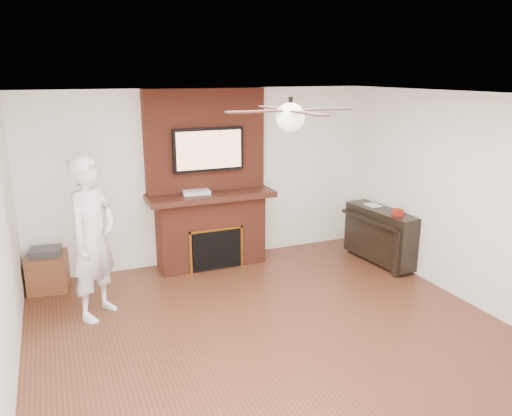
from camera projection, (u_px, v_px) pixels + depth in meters
name	position (u px, v px, depth m)	size (l,w,h in m)	color
room_shell	(288.00, 231.00, 4.74)	(5.36, 5.86, 2.86)	#4D2616
fireplace	(209.00, 197.00, 7.08)	(1.78, 0.64, 2.50)	maroon
tv	(209.00, 150.00, 6.86)	(1.00, 0.08, 0.60)	black
ceiling_fan	(290.00, 116.00, 4.46)	(1.21, 1.21, 0.31)	black
person	(93.00, 239.00, 5.53)	(0.68, 0.45, 1.85)	silver
side_table	(48.00, 270.00, 6.40)	(0.53, 0.53, 0.55)	brown
piano	(381.00, 234.00, 7.25)	(0.57, 1.26, 0.89)	black
cable_box	(196.00, 192.00, 6.89)	(0.37, 0.21, 0.05)	silver
candle_orange	(202.00, 266.00, 7.02)	(0.07, 0.07, 0.14)	#BB6716
candle_green	(213.00, 264.00, 7.15)	(0.07, 0.07, 0.10)	#447B31
candle_cream	(227.00, 262.00, 7.22)	(0.08, 0.08, 0.12)	beige
candle_blue	(228.00, 263.00, 7.23)	(0.07, 0.07, 0.07)	teal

